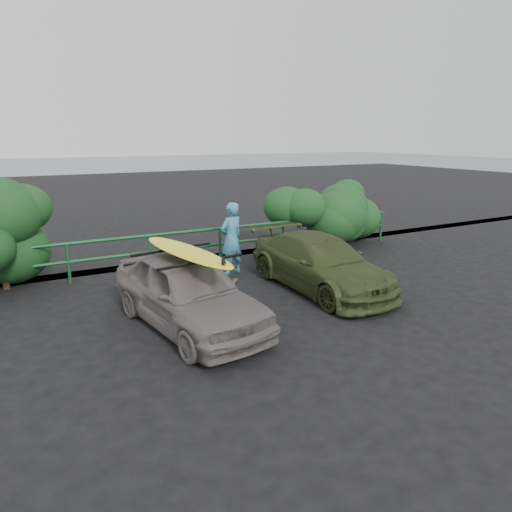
{
  "coord_description": "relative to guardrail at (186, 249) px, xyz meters",
  "views": [
    {
      "loc": [
        -4.0,
        -6.5,
        3.49
      ],
      "look_at": [
        0.43,
        1.78,
        1.02
      ],
      "focal_mm": 32.0,
      "sensor_mm": 36.0,
      "label": 1
    }
  ],
  "objects": [
    {
      "name": "olive_vehicle",
      "position": [
        2.17,
        -3.14,
        0.1
      ],
      "size": [
        1.78,
        4.29,
        1.24
      ],
      "primitive_type": "imported",
      "rotation": [
        0.0,
        0.0,
        0.01
      ],
      "color": "#313D1B",
      "rests_on": "ground"
    },
    {
      "name": "man",
      "position": [
        0.86,
        -1.07,
        0.42
      ],
      "size": [
        0.79,
        0.63,
        1.88
      ],
      "primitive_type": "imported",
      "rotation": [
        0.0,
        0.0,
        3.44
      ],
      "color": "teal",
      "rests_on": "ground"
    },
    {
      "name": "sedan",
      "position": [
        -1.32,
        -3.8,
        0.16
      ],
      "size": [
        2.21,
        4.2,
        1.36
      ],
      "primitive_type": "imported",
      "rotation": [
        0.0,
        0.0,
        0.15
      ],
      "color": "#67605C",
      "rests_on": "ground"
    },
    {
      "name": "ground",
      "position": [
        0.0,
        -5.0,
        -0.52
      ],
      "size": [
        80.0,
        80.0,
        0.0
      ],
      "primitive_type": "plane",
      "color": "black"
    },
    {
      "name": "guardrail",
      "position": [
        0.0,
        0.0,
        0.0
      ],
      "size": [
        14.0,
        0.08,
        1.04
      ],
      "primitive_type": null,
      "color": "#164E27",
      "rests_on": "ground"
    },
    {
      "name": "ocean",
      "position": [
        0.0,
        55.0,
        -0.52
      ],
      "size": [
        200.0,
        200.0,
        0.0
      ],
      "primitive_type": "plane",
      "color": "#526164",
      "rests_on": "ground"
    },
    {
      "name": "surfboard",
      "position": [
        -1.32,
        -3.8,
        0.94
      ],
      "size": [
        1.07,
        3.04,
        0.09
      ],
      "primitive_type": "ellipsoid",
      "rotation": [
        0.0,
        0.0,
        0.15
      ],
      "color": "yellow",
      "rests_on": "roof_rack"
    },
    {
      "name": "roof_rack",
      "position": [
        -1.32,
        -3.8,
        0.87
      ],
      "size": [
        1.83,
        1.41,
        0.06
      ],
      "primitive_type": null,
      "rotation": [
        0.0,
        0.0,
        0.15
      ],
      "color": "black",
      "rests_on": "sedan"
    },
    {
      "name": "shrub_right",
      "position": [
        5.0,
        0.5,
        0.49
      ],
      "size": [
        3.2,
        2.4,
        2.01
      ],
      "primitive_type": null,
      "color": "#19461C",
      "rests_on": "ground"
    }
  ]
}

